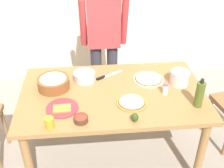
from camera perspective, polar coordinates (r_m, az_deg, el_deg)
ground at (r=2.96m, az=0.09°, el=-13.73°), size 8.00×8.00×0.00m
dining_table at (r=2.51m, az=0.11°, el=-3.31°), size 1.60×0.96×0.76m
person_cook at (r=3.03m, az=-1.67°, el=9.42°), size 0.49×0.25×1.62m
pizza_raw_on_board at (r=2.63m, az=7.35°, el=0.97°), size 0.28×0.28×0.02m
pizza_cooked_on_tray at (r=2.33m, az=4.00°, el=-3.71°), size 0.25×0.25×0.02m
plate_with_slice at (r=2.30m, az=-10.02°, el=-4.83°), size 0.26×0.26×0.02m
popcorn_bowl at (r=2.53m, az=-11.76°, el=0.38°), size 0.28×0.28×0.11m
mixing_bowl_steel at (r=2.61m, az=-5.59°, el=1.52°), size 0.20×0.20×0.08m
small_sauce_bowl at (r=2.15m, az=-6.31°, el=-6.93°), size 0.11×0.11×0.06m
olive_oil_bottle at (r=2.34m, az=17.27°, el=-1.99°), size 0.07×0.07×0.26m
steel_pot at (r=2.60m, az=13.52°, el=1.31°), size 0.17×0.17×0.13m
cup_orange at (r=2.13m, az=-12.54°, el=-7.62°), size 0.07×0.07×0.08m
salt_shaker at (r=2.45m, az=10.72°, el=-0.96°), size 0.04×0.04×0.11m
chef_knife at (r=2.66m, az=-1.15°, el=1.62°), size 0.26×0.17×0.02m
avocado at (r=2.14m, az=4.64°, el=-6.72°), size 0.06×0.06×0.07m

